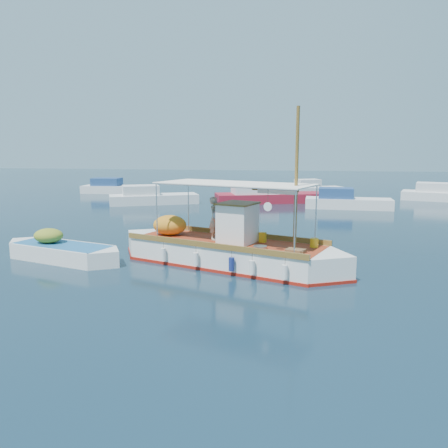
# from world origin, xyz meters

# --- Properties ---
(ground) EXTENTS (160.00, 160.00, 0.00)m
(ground) POSITION_xyz_m (0.00, 0.00, 0.00)
(ground) COLOR black
(ground) RESTS_ON ground
(fishing_caique) EXTENTS (9.75, 5.18, 6.31)m
(fishing_caique) POSITION_xyz_m (-0.64, -0.63, 0.55)
(fishing_caique) COLOR white
(fishing_caique) RESTS_ON ground
(dinghy) EXTENTS (5.80, 2.83, 1.47)m
(dinghy) POSITION_xyz_m (-7.55, -1.15, 0.31)
(dinghy) COLOR white
(dinghy) RESTS_ON ground
(bg_boat_nw) EXTENTS (7.69, 5.35, 1.80)m
(bg_boat_nw) POSITION_xyz_m (-10.26, 17.79, 0.49)
(bg_boat_nw) COLOR silver
(bg_boat_nw) RESTS_ON ground
(bg_boat_n) EXTENTS (9.93, 5.76, 1.80)m
(bg_boat_n) POSITION_xyz_m (-0.60, 20.57, 0.49)
(bg_boat_n) COLOR maroon
(bg_boat_n) RESTS_ON ground
(bg_boat_ne) EXTENTS (6.67, 2.48, 1.80)m
(bg_boat_ne) POSITION_xyz_m (5.81, 17.74, 0.49)
(bg_boat_ne) COLOR silver
(bg_boat_ne) RESTS_ON ground
(bg_boat_e) EXTENTS (8.41, 4.77, 1.80)m
(bg_boat_e) POSITION_xyz_m (15.26, 24.50, 0.49)
(bg_boat_e) COLOR silver
(bg_boat_e) RESTS_ON ground
(bg_boat_far_w) EXTENTS (7.34, 2.72, 1.80)m
(bg_boat_far_w) POSITION_xyz_m (-17.22, 26.05, 0.49)
(bg_boat_far_w) COLOR silver
(bg_boat_far_w) RESTS_ON ground
(bg_boat_far_n) EXTENTS (6.02, 4.28, 1.80)m
(bg_boat_far_n) POSITION_xyz_m (3.57, 27.92, 0.49)
(bg_boat_far_n) COLOR silver
(bg_boat_far_n) RESTS_ON ground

